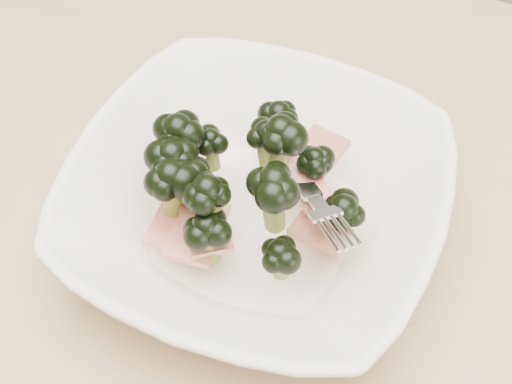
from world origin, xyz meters
TOP-DOWN VIEW (x-y plane):
  - dining_table at (0.00, 0.00)m, footprint 1.20×0.80m
  - broccoli_dish at (0.06, 0.02)m, footprint 0.31×0.31m

SIDE VIEW (x-z plane):
  - dining_table at x=0.00m, z-range 0.28..1.03m
  - broccoli_dish at x=0.06m, z-range 0.73..0.86m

